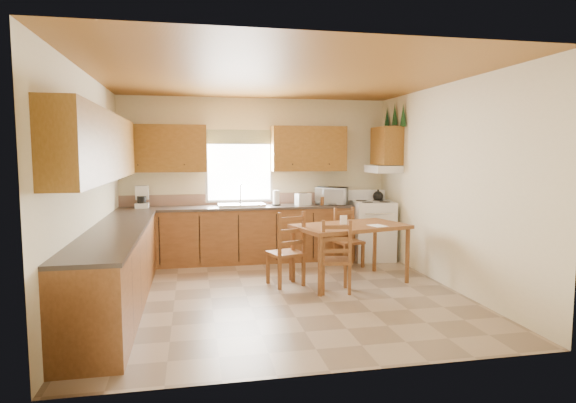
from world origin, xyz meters
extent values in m
plane|color=gray|center=(0.00, 0.00, 0.00)|extent=(4.50, 4.50, 0.00)
plane|color=#8F5A22|center=(0.00, 0.00, 2.70)|extent=(4.50, 4.50, 0.00)
plane|color=beige|center=(-2.25, 0.00, 1.35)|extent=(4.50, 4.50, 0.00)
plane|color=beige|center=(2.25, 0.00, 1.35)|extent=(4.50, 4.50, 0.00)
plane|color=beige|center=(0.00, 2.25, 1.35)|extent=(4.50, 4.50, 0.00)
plane|color=beige|center=(0.00, -2.25, 1.35)|extent=(4.50, 4.50, 0.00)
cube|color=brown|center=(-0.38, 1.95, 0.44)|extent=(3.75, 0.60, 0.88)
cube|color=brown|center=(-1.95, -0.15, 0.44)|extent=(0.60, 3.60, 0.88)
cube|color=#413732|center=(-0.38, 1.95, 0.90)|extent=(3.75, 0.63, 0.04)
cube|color=#413732|center=(-1.95, -0.15, 0.90)|extent=(0.63, 3.60, 0.04)
cube|color=#8C6957|center=(-0.38, 2.24, 1.01)|extent=(3.75, 0.01, 0.18)
cube|color=brown|center=(-1.55, 2.08, 1.85)|extent=(1.41, 0.33, 0.75)
cube|color=brown|center=(0.86, 2.08, 1.85)|extent=(1.25, 0.33, 0.75)
cube|color=brown|center=(-2.08, -0.15, 1.85)|extent=(0.33, 3.60, 0.75)
cube|color=brown|center=(2.08, 1.65, 1.90)|extent=(0.33, 0.62, 0.62)
cube|color=silver|center=(2.03, 1.65, 1.52)|extent=(0.44, 0.62, 0.12)
cube|color=silver|center=(-0.30, 2.22, 1.55)|extent=(1.13, 0.02, 1.18)
cube|color=white|center=(-0.30, 2.21, 1.55)|extent=(1.05, 0.01, 1.10)
cube|color=#556E40|center=(-0.30, 2.19, 2.05)|extent=(1.19, 0.01, 0.24)
cube|color=silver|center=(-0.30, 1.95, 0.94)|extent=(0.75, 0.45, 0.04)
cone|color=#164520|center=(2.21, 1.33, 2.38)|extent=(0.22, 0.22, 0.36)
cone|color=#164520|center=(2.21, 1.65, 2.42)|extent=(0.22, 0.22, 0.36)
cone|color=#164520|center=(2.21, 1.97, 2.38)|extent=(0.22, 0.22, 0.36)
cube|color=silver|center=(1.88, 1.71, 0.48)|extent=(0.71, 0.73, 0.96)
cube|color=silver|center=(-1.86, 1.98, 1.11)|extent=(0.30, 0.33, 0.38)
cylinder|color=white|center=(0.28, 1.94, 1.05)|extent=(0.12, 0.12, 0.25)
cube|color=silver|center=(0.73, 1.91, 1.02)|extent=(0.27, 0.21, 0.20)
imported|color=silver|center=(1.23, 1.93, 1.06)|extent=(0.58, 0.52, 0.29)
cube|color=brown|center=(1.04, 0.36, 0.40)|extent=(1.68, 1.22, 0.81)
cube|color=brown|center=(0.14, 0.42, 0.50)|extent=(0.53, 0.51, 1.01)
cube|color=brown|center=(0.70, -0.01, 0.47)|extent=(0.45, 0.43, 0.94)
cube|color=brown|center=(1.32, 1.27, 0.46)|extent=(0.46, 0.45, 0.91)
cube|color=brown|center=(1.28, 1.72, 0.52)|extent=(0.57, 0.55, 1.05)
cube|color=white|center=(1.36, 0.20, 0.81)|extent=(0.25, 0.29, 0.00)
cube|color=white|center=(0.95, 0.41, 0.87)|extent=(0.10, 0.03, 0.13)
camera|label=1|loc=(-1.08, -5.85, 1.78)|focal=30.00mm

